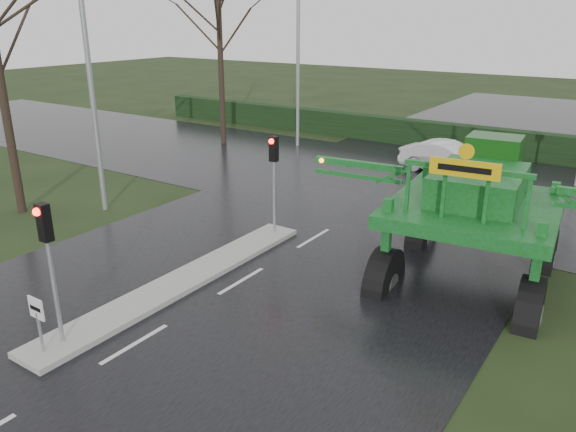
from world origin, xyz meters
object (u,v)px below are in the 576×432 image
Objects in this scene: street_light_left_far at (303,40)px; traffic_signal_near at (47,245)px; street_light_left_near at (93,54)px; crop_sprayer at (392,197)px; keep_left_sign at (37,316)px; white_sedan at (446,174)px; traffic_signal_mid at (274,164)px.

traffic_signal_near is at bearing -71.83° from street_light_left_far.
street_light_left_near is 1.03× the size of crop_sprayer.
traffic_signal_near is 0.36× the size of crop_sprayer.
crop_sprayer is at bearing 58.89° from keep_left_sign.
crop_sprayer is (11.67, 0.41, -3.42)m from street_light_left_near.
street_light_left_far is at bearing 107.78° from keep_left_sign.
traffic_signal_near is (0.00, 0.49, 1.53)m from keep_left_sign.
keep_left_sign is at bearing -126.69° from crop_sprayer.
crop_sprayer is 2.10× the size of white_sedan.
traffic_signal_mid reaches higher than white_sedan.
white_sedan is at bearing -7.15° from street_light_left_far.
keep_left_sign is 0.14× the size of crop_sprayer.
street_light_left_near is (-6.89, 7.01, 3.40)m from traffic_signal_near.
crop_sprayer is (4.78, 7.42, -0.02)m from traffic_signal_near.
street_light_left_far is at bearing 108.17° from traffic_signal_near.
traffic_signal_mid is at bearing 90.00° from traffic_signal_near.
white_sedan is (9.14, 12.85, -5.99)m from street_light_left_near.
crop_sprayer reaches higher than traffic_signal_near.
traffic_signal_mid is at bearing 176.09° from white_sedan.
traffic_signal_mid is at bearing 161.68° from crop_sprayer.
traffic_signal_near is at bearing -90.00° from traffic_signal_mid.
keep_left_sign is at bearing -90.00° from traffic_signal_mid.
traffic_signal_mid is 14.68m from street_light_left_far.
street_light_left_far is 10.99m from white_sedan.
traffic_signal_mid is 0.35× the size of street_light_left_far.
street_light_left_far reaches higher than traffic_signal_near.
street_light_left_near is at bearing 176.44° from crop_sprayer.
traffic_signal_near is 0.35× the size of street_light_left_far.
street_light_left_near reaches higher than traffic_signal_near.
traffic_signal_near is 0.35× the size of street_light_left_near.
keep_left_sign is 9.36m from crop_sprayer.
street_light_left_near is 1.00× the size of street_light_left_far.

